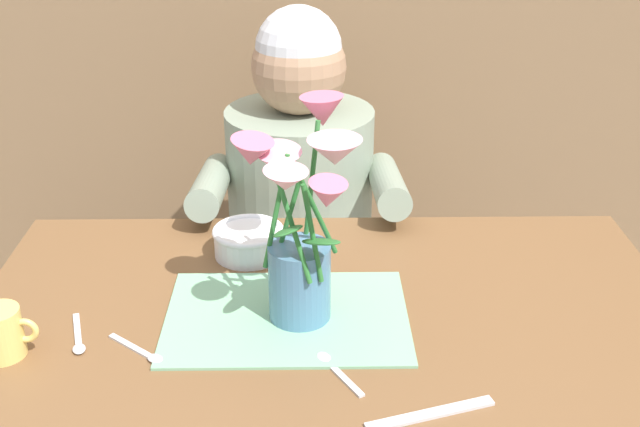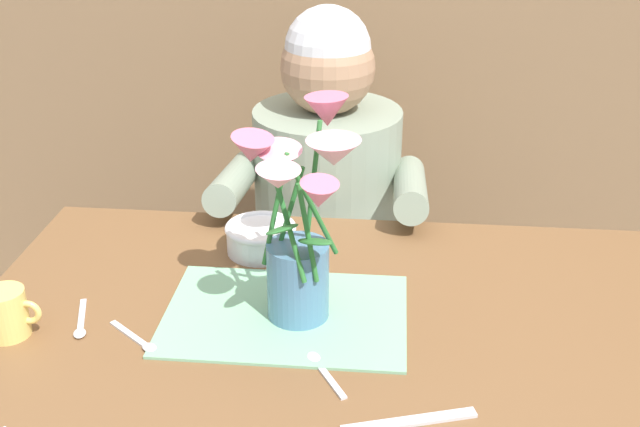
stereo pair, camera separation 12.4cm
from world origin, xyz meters
name	(u,v)px [view 1 (the left image)]	position (x,y,z in m)	size (l,w,h in m)	color
dining_table	(329,374)	(0.00, 0.00, 0.64)	(1.20, 0.80, 0.74)	brown
seated_person	(301,244)	(-0.05, 0.62, 0.56)	(0.45, 0.47, 1.14)	#4C4C56
striped_placemat	(287,317)	(-0.07, 0.03, 0.74)	(0.40, 0.28, 0.01)	#7AB289
flower_vase	(301,223)	(-0.04, 0.03, 0.91)	(0.23, 0.26, 0.35)	teal
ceramic_bowl	(249,240)	(-0.15, 0.24, 0.77)	(0.14, 0.14, 0.06)	white
dinner_knife	(430,414)	(0.13, -0.22, 0.74)	(0.19, 0.02, 0.01)	silver
ceramic_mug	(1,333)	(-0.50, -0.07, 0.78)	(0.09, 0.07, 0.08)	#E5C666
spoon_0	(144,353)	(-0.29, -0.07, 0.74)	(0.10, 0.09, 0.01)	silver
spoon_1	(78,340)	(-0.40, -0.04, 0.74)	(0.05, 0.12, 0.01)	silver
spoon_3	(333,367)	(0.00, -0.11, 0.74)	(0.07, 0.11, 0.01)	silver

